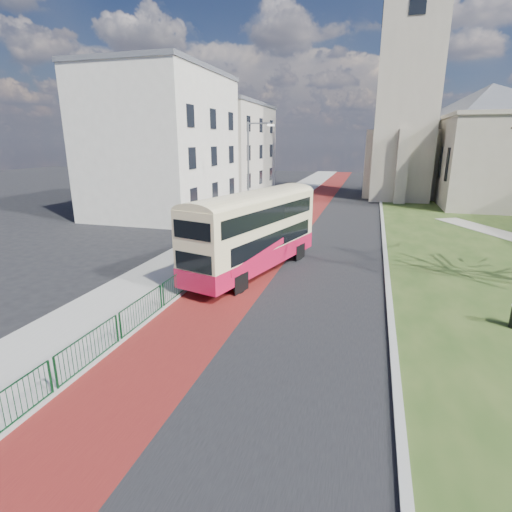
% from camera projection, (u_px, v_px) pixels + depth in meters
% --- Properties ---
extents(ground, '(160.00, 160.00, 0.00)m').
position_uv_depth(ground, '(222.00, 328.00, 14.93)').
color(ground, black).
rests_on(ground, ground).
extents(road_carriageway, '(9.00, 120.00, 0.01)m').
position_uv_depth(road_carriageway, '(325.00, 225.00, 32.99)').
color(road_carriageway, black).
rests_on(road_carriageway, ground).
extents(bus_lane, '(3.40, 120.00, 0.01)m').
position_uv_depth(bus_lane, '(293.00, 224.00, 33.71)').
color(bus_lane, '#591414').
rests_on(bus_lane, ground).
extents(pavement_west, '(4.00, 120.00, 0.12)m').
position_uv_depth(pavement_west, '(250.00, 221.00, 34.71)').
color(pavement_west, gray).
rests_on(pavement_west, ground).
extents(kerb_west, '(0.25, 120.00, 0.13)m').
position_uv_depth(kerb_west, '(272.00, 222.00, 34.17)').
color(kerb_west, '#999993').
rests_on(kerb_west, ground).
extents(kerb_east, '(0.25, 80.00, 0.13)m').
position_uv_depth(kerb_east, '(383.00, 223.00, 33.60)').
color(kerb_east, '#999993').
rests_on(kerb_east, ground).
extents(pedestrian_railing, '(0.07, 24.00, 1.12)m').
position_uv_depth(pedestrian_railing, '(194.00, 274.00, 19.25)').
color(pedestrian_railing, '#0E3E1C').
rests_on(pedestrian_railing, ground).
extents(gothic_church, '(16.38, 18.00, 40.00)m').
position_uv_depth(gothic_church, '(453.00, 79.00, 43.02)').
color(gothic_church, gray).
rests_on(gothic_church, ground).
extents(street_block_near, '(10.30, 14.30, 13.00)m').
position_uv_depth(street_block_near, '(163.00, 143.00, 37.16)').
color(street_block_near, beige).
rests_on(street_block_near, ground).
extents(street_block_far, '(10.30, 16.30, 11.50)m').
position_uv_depth(street_block_far, '(224.00, 149.00, 52.13)').
color(street_block_far, '#C0B5A3').
rests_on(street_block_far, ground).
extents(streetlamp, '(2.13, 0.18, 8.00)m').
position_uv_depth(streetlamp, '(250.00, 169.00, 31.43)').
color(streetlamp, gray).
rests_on(streetlamp, pavement_west).
extents(bus, '(4.77, 10.07, 4.11)m').
position_uv_depth(bus, '(254.00, 229.00, 20.67)').
color(bus, '#B61036').
rests_on(bus, ground).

